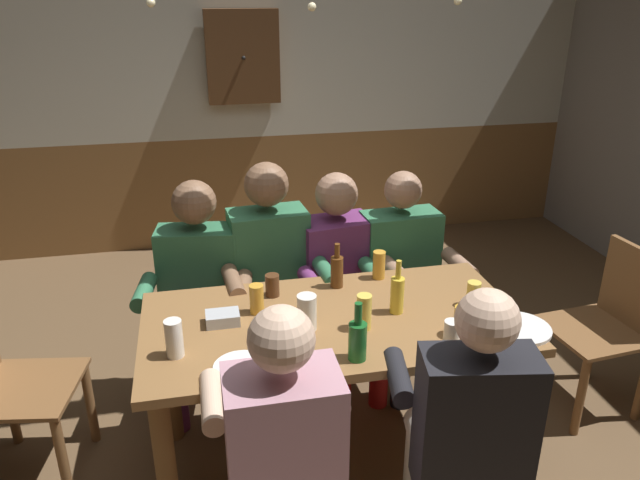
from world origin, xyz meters
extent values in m
plane|color=brown|center=(0.00, 0.00, 0.00)|extent=(6.58, 6.58, 0.00)
cube|color=beige|center=(0.00, 2.64, 1.65)|extent=(5.48, 0.12, 1.45)
cube|color=brown|center=(0.00, 2.64, 0.46)|extent=(5.48, 0.12, 0.92)
cube|color=brown|center=(0.00, -0.18, 0.75)|extent=(1.61, 0.82, 0.04)
cylinder|color=brown|center=(-0.72, -0.51, 0.37)|extent=(0.08, 0.08, 0.73)
cylinder|color=brown|center=(0.72, -0.51, 0.37)|extent=(0.08, 0.08, 0.73)
cylinder|color=brown|center=(-0.72, 0.15, 0.37)|extent=(0.08, 0.08, 0.73)
cylinder|color=brown|center=(0.72, 0.15, 0.37)|extent=(0.08, 0.08, 0.73)
cube|color=#33724C|center=(-0.54, 0.53, 0.71)|extent=(0.43, 0.26, 0.49)
sphere|color=brown|center=(-0.54, 0.53, 1.09)|extent=(0.22, 0.22, 0.22)
cylinder|color=#6B2D66|center=(-0.45, 0.37, 0.48)|extent=(0.18, 0.41, 0.13)
cylinder|color=#6B2D66|center=(-0.67, 0.40, 0.48)|extent=(0.18, 0.41, 0.13)
cylinder|color=#6B2D66|center=(-0.48, 0.18, 0.21)|extent=(0.10, 0.10, 0.42)
cylinder|color=#6B2D66|center=(-0.70, 0.21, 0.21)|extent=(0.10, 0.10, 0.42)
cylinder|color=brown|center=(-0.34, 0.26, 0.73)|extent=(0.12, 0.29, 0.08)
cylinder|color=#33724C|center=(-0.81, 0.32, 0.73)|extent=(0.12, 0.29, 0.08)
cube|color=#33724C|center=(-0.18, 0.53, 0.74)|extent=(0.41, 0.26, 0.56)
sphere|color=brown|center=(-0.18, 0.53, 1.16)|extent=(0.23, 0.23, 0.23)
cylinder|color=#997F60|center=(-0.06, 0.41, 0.48)|extent=(0.16, 0.38, 0.13)
cylinder|color=#997F60|center=(-0.28, 0.39, 0.48)|extent=(0.16, 0.38, 0.13)
cylinder|color=#997F60|center=(-0.05, 0.23, 0.21)|extent=(0.10, 0.10, 0.42)
cylinder|color=#997F60|center=(-0.26, 0.21, 0.21)|extent=(0.10, 0.10, 0.42)
cylinder|color=#33724C|center=(0.07, 0.30, 0.77)|extent=(0.10, 0.29, 0.08)
cylinder|color=brown|center=(-0.39, 0.26, 0.77)|extent=(0.10, 0.29, 0.08)
cube|color=#6B2D66|center=(0.18, 0.53, 0.70)|extent=(0.42, 0.29, 0.48)
sphere|color=#9E755B|center=(0.18, 0.53, 1.08)|extent=(0.22, 0.22, 0.22)
cylinder|color=#AD1919|center=(0.31, 0.39, 0.48)|extent=(0.19, 0.44, 0.13)
cylinder|color=#AD1919|center=(0.10, 0.36, 0.48)|extent=(0.19, 0.44, 0.13)
cylinder|color=#AD1919|center=(0.34, 0.18, 0.21)|extent=(0.10, 0.10, 0.42)
cylinder|color=#AD1919|center=(0.13, 0.15, 0.21)|extent=(0.10, 0.10, 0.42)
cylinder|color=#9E755B|center=(0.44, 0.30, 0.73)|extent=(0.12, 0.29, 0.08)
cylinder|color=#6B2D66|center=(0.00, 0.24, 0.73)|extent=(0.12, 0.29, 0.08)
cube|color=#33724C|center=(0.54, 0.53, 0.71)|extent=(0.43, 0.23, 0.49)
sphere|color=#9E755B|center=(0.54, 0.53, 1.08)|extent=(0.20, 0.20, 0.20)
cylinder|color=black|center=(0.66, 0.38, 0.48)|extent=(0.15, 0.43, 0.13)
cylinder|color=black|center=(0.44, 0.36, 0.48)|extent=(0.15, 0.43, 0.13)
cylinder|color=black|center=(0.68, 0.16, 0.21)|extent=(0.10, 0.10, 0.42)
cylinder|color=black|center=(0.45, 0.15, 0.21)|extent=(0.10, 0.10, 0.42)
cylinder|color=#9E755B|center=(0.79, 0.30, 0.73)|extent=(0.09, 0.28, 0.08)
cylinder|color=#33724C|center=(0.32, 0.27, 0.73)|extent=(0.09, 0.28, 0.08)
cube|color=#B78493|center=(-0.32, -0.89, 0.74)|extent=(0.36, 0.24, 0.56)
sphere|color=beige|center=(-0.32, -0.89, 1.15)|extent=(0.20, 0.20, 0.20)
cylinder|color=#997F60|center=(-0.22, -0.73, 0.48)|extent=(0.13, 0.42, 0.13)
cylinder|color=beige|center=(-0.53, -0.63, 0.77)|extent=(0.08, 0.28, 0.08)
cylinder|color=beige|center=(-0.11, -0.63, 0.77)|extent=(0.08, 0.28, 0.08)
cube|color=black|center=(0.32, -0.89, 0.73)|extent=(0.41, 0.26, 0.54)
sphere|color=beige|center=(0.32, -0.89, 1.13)|extent=(0.20, 0.20, 0.20)
cylinder|color=silver|center=(0.24, -0.72, 0.48)|extent=(0.20, 0.41, 0.13)
cylinder|color=silver|center=(0.45, -0.76, 0.48)|extent=(0.20, 0.41, 0.13)
cylinder|color=silver|center=(0.28, -0.53, 0.21)|extent=(0.10, 0.10, 0.42)
cylinder|color=silver|center=(0.49, -0.57, 0.21)|extent=(0.10, 0.10, 0.42)
cylinder|color=black|center=(0.14, -0.61, 0.76)|extent=(0.13, 0.29, 0.08)
cylinder|color=black|center=(0.58, -0.69, 0.76)|extent=(0.13, 0.29, 0.08)
cube|color=brown|center=(-1.33, 0.05, 0.45)|extent=(0.51, 0.51, 0.02)
cylinder|color=brown|center=(-1.11, 0.21, 0.22)|extent=(0.04, 0.04, 0.44)
cylinder|color=brown|center=(-1.18, -0.17, 0.22)|extent=(0.04, 0.04, 0.44)
cylinder|color=brown|center=(-1.48, 0.27, 0.22)|extent=(0.04, 0.04, 0.44)
cube|color=brown|center=(1.40, -0.04, 0.45)|extent=(0.48, 0.48, 0.02)
cube|color=brown|center=(1.60, -0.02, 0.67)|extent=(0.07, 0.40, 0.42)
cylinder|color=brown|center=(1.23, -0.25, 0.22)|extent=(0.04, 0.04, 0.44)
cylinder|color=brown|center=(1.20, 0.13, 0.22)|extent=(0.04, 0.04, 0.44)
cylinder|color=brown|center=(1.57, 0.17, 0.22)|extent=(0.04, 0.04, 0.44)
cylinder|color=#F9E08C|center=(-0.17, -0.43, 0.81)|extent=(0.04, 0.04, 0.08)
cube|color=#B2B7BC|center=(-0.46, -0.12, 0.80)|extent=(0.14, 0.10, 0.05)
cylinder|color=white|center=(-0.42, -0.47, 0.78)|extent=(0.21, 0.21, 0.01)
cylinder|color=white|center=(0.73, -0.42, 0.78)|extent=(0.26, 0.26, 0.01)
cylinder|color=#195923|center=(0.02, -0.49, 0.85)|extent=(0.07, 0.07, 0.15)
cylinder|color=#195923|center=(0.02, -0.49, 0.97)|extent=(0.03, 0.03, 0.09)
cylinder|color=gold|center=(0.28, -0.18, 0.85)|extent=(0.06, 0.06, 0.16)
cylinder|color=gold|center=(0.28, -0.18, 0.97)|extent=(0.02, 0.02, 0.08)
cylinder|color=#593314|center=(0.09, 0.11, 0.84)|extent=(0.06, 0.06, 0.15)
cylinder|color=#593314|center=(0.09, 0.11, 0.95)|extent=(0.03, 0.03, 0.07)
cylinder|color=gold|center=(0.30, 0.16, 0.84)|extent=(0.06, 0.06, 0.14)
cylinder|color=white|center=(0.41, -0.48, 0.82)|extent=(0.07, 0.07, 0.11)
cylinder|color=#E5C64C|center=(0.11, -0.28, 0.85)|extent=(0.06, 0.06, 0.15)
cylinder|color=gold|center=(-0.31, -0.06, 0.84)|extent=(0.06, 0.06, 0.13)
cylinder|color=white|center=(-0.65, -0.32, 0.85)|extent=(0.07, 0.07, 0.15)
cylinder|color=gold|center=(0.48, -0.41, 0.83)|extent=(0.07, 0.07, 0.13)
cylinder|color=#4C2D19|center=(-0.22, 0.08, 0.82)|extent=(0.06, 0.06, 0.10)
cylinder|color=#E5C64C|center=(0.63, -0.19, 0.83)|extent=(0.06, 0.06, 0.11)
cylinder|color=white|center=(-0.12, -0.23, 0.85)|extent=(0.08, 0.08, 0.15)
cube|color=brown|center=(-0.09, 2.51, 1.56)|extent=(0.56, 0.12, 0.70)
sphere|color=black|center=(-0.09, 2.44, 1.56)|extent=(0.03, 0.03, 0.03)
sphere|color=#F9EAB2|center=(-0.64, 0.25, 2.02)|extent=(0.04, 0.04, 0.04)
sphere|color=#F9EAB2|center=(0.00, 0.25, 2.00)|extent=(0.04, 0.04, 0.04)
sphere|color=#F9EAB2|center=(0.64, 0.25, 2.02)|extent=(0.04, 0.04, 0.04)
camera|label=1|loc=(-0.53, -2.38, 2.09)|focal=34.33mm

